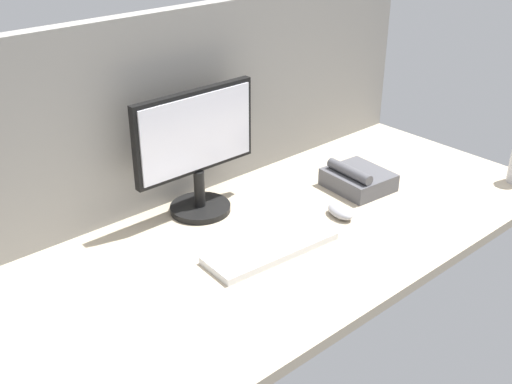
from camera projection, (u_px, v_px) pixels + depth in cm
name	position (u px, v px, depth cm)	size (l,w,h in cm)	color
ground_plane	(275.00, 238.00, 179.13)	(180.00, 80.00, 3.00)	tan
cubicle_wall_back	(191.00, 103.00, 190.46)	(180.00, 5.00, 56.95)	gray
monitor	(196.00, 147.00, 181.44)	(39.87, 18.00, 36.96)	black
keyboard	(271.00, 248.00, 169.80)	(37.00, 13.00, 2.00)	silver
mouse	(340.00, 211.00, 186.28)	(5.60, 9.60, 3.40)	#99999E
desk_phone	(358.00, 179.00, 202.14)	(18.57, 20.39, 8.80)	#4C4C51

